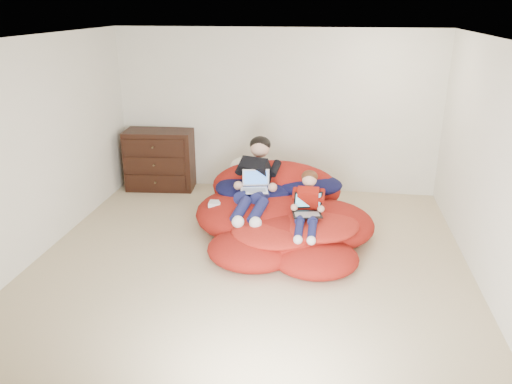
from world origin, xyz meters
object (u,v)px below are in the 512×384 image
Objects in this scene: dresser at (160,160)px; beanbag_pile at (281,215)px; older_boy at (256,177)px; laptop_black at (308,208)px; laptop_white at (255,185)px; younger_boy at (308,203)px.

beanbag_pile is at bearing -34.75° from dresser.
older_boy reaches higher than laptop_black.
laptop_white is 1.01× the size of laptop_black.
younger_boy is (0.36, -0.36, 0.34)m from beanbag_pile.
dresser is at bearing 145.25° from beanbag_pile.
beanbag_pile is at bearing 134.43° from younger_boy.
older_boy is at bearing -36.27° from dresser.
laptop_white reaches higher than laptop_black.
dresser is at bearing 141.38° from laptop_white.
older_boy is (-0.34, 0.17, 0.45)m from beanbag_pile.
laptop_black is (0.70, -0.45, -0.09)m from laptop_white.
dresser is 2.87× the size of laptop_white.
beanbag_pile is 1.76× the size of older_boy.
laptop_white is (1.76, -1.40, 0.17)m from dresser.
older_boy is at bearing 142.81° from younger_boy.
dresser reaches higher than beanbag_pile.
younger_boy is at bearing 90.00° from laptop_black.
dresser reaches higher than laptop_white.
laptop_black is at bearing -48.18° from beanbag_pile.
laptop_black is (0.70, -0.57, -0.16)m from older_boy.
older_boy is 0.13m from laptop_white.
younger_boy is at bearing -30.76° from laptop_white.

